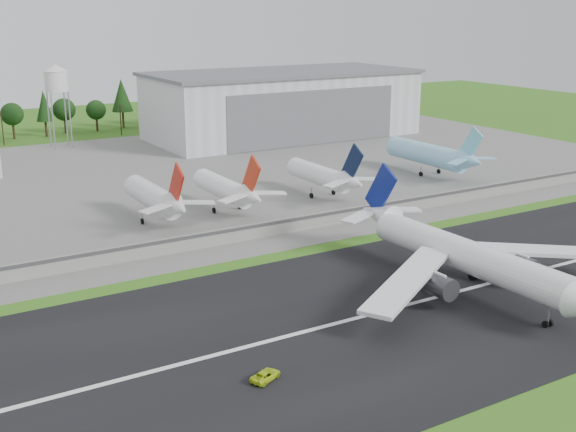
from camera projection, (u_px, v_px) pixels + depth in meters
ground at (409, 339)px, 108.58m from camera, size 600.00×600.00×0.00m
runway at (369, 315)px, 116.81m from camera, size 320.00×60.00×0.10m
runway_centerline at (369, 315)px, 116.79m from camera, size 220.00×1.00×0.02m
apron at (137, 181)px, 207.49m from camera, size 320.00×150.00×0.10m
blast_fence at (241, 234)px, 153.41m from camera, size 240.00×0.61×3.50m
hangar_east at (282, 104)px, 278.11m from camera, size 102.00×47.00×25.20m
water_tower at (56, 78)px, 251.85m from camera, size 8.40×8.40×29.40m
utility_poles at (65, 140)px, 273.46m from camera, size 230.00×3.00×12.00m
treeline at (56, 134)px, 285.83m from camera, size 320.00×16.00×22.00m
main_airliner at (470, 265)px, 125.76m from camera, size 57.27×59.12×18.17m
ground_vehicle at (266, 375)px, 96.16m from camera, size 5.24×3.91×1.32m
parked_jet_red_a at (158, 198)px, 164.98m from camera, size 7.36×31.29×16.61m
parked_jet_red_b at (229, 189)px, 173.99m from camera, size 7.36×31.29×16.39m
parked_jet_navy at (326, 176)px, 187.88m from camera, size 7.36×31.29×16.39m
parked_jet_skyblue at (434, 155)px, 212.58m from camera, size 7.36×37.29×16.98m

